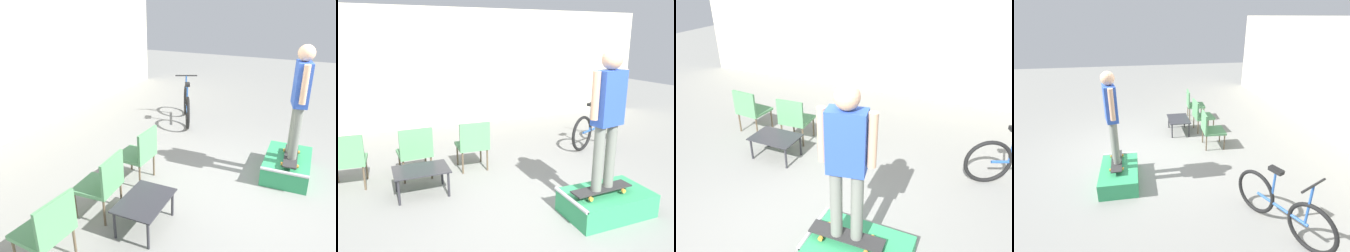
% 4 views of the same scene
% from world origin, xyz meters
% --- Properties ---
extents(ground_plane, '(24.00, 24.00, 0.00)m').
position_xyz_m(ground_plane, '(0.00, 0.00, 0.00)').
color(ground_plane, gray).
extents(house_wall_back, '(12.00, 0.06, 3.00)m').
position_xyz_m(house_wall_back, '(0.00, 4.87, 1.50)').
color(house_wall_back, beige).
rests_on(house_wall_back, ground_plane).
extents(skate_ramp_box, '(1.15, 0.70, 0.34)m').
position_xyz_m(skate_ramp_box, '(0.96, -0.43, 0.16)').
color(skate_ramp_box, '#339E60').
rests_on(skate_ramp_box, ground_plane).
extents(skateboard_on_ramp, '(0.85, 0.28, 0.07)m').
position_xyz_m(skateboard_on_ramp, '(0.83, -0.48, 0.40)').
color(skateboard_on_ramp, '#2D2D2D').
rests_on(skateboard_on_ramp, skate_ramp_box).
extents(person_skater, '(0.56, 0.27, 1.73)m').
position_xyz_m(person_skater, '(0.83, -0.48, 1.43)').
color(person_skater, gray).
rests_on(person_skater, skateboard_on_ramp).
extents(coffee_table, '(0.80, 0.56, 0.40)m').
position_xyz_m(coffee_table, '(-1.20, 1.07, 0.35)').
color(coffee_table, '#2D2D33').
rests_on(coffee_table, ground_plane).
extents(patio_chair_left, '(0.55, 0.55, 0.88)m').
position_xyz_m(patio_chair_left, '(-2.20, 1.69, 0.49)').
color(patio_chair_left, brown).
rests_on(patio_chair_left, ground_plane).
extents(patio_chair_center, '(0.55, 0.55, 0.88)m').
position_xyz_m(patio_chair_center, '(-1.19, 1.69, 0.49)').
color(patio_chair_center, brown).
rests_on(patio_chair_center, ground_plane).
extents(patio_chair_right, '(0.54, 0.54, 0.88)m').
position_xyz_m(patio_chair_right, '(-0.21, 1.69, 0.49)').
color(patio_chair_right, brown).
rests_on(patio_chair_right, ground_plane).
extents(bicycle, '(1.58, 0.78, 1.02)m').
position_xyz_m(bicycle, '(2.60, 2.00, 0.39)').
color(bicycle, black).
rests_on(bicycle, ground_plane).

